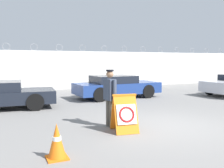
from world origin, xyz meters
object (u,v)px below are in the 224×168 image
Objects in this scene: barricade_sign at (125,113)px; security_guard at (110,95)px; traffic_cone_near at (57,141)px; parked_car_rear_sedan at (116,86)px.

barricade_sign is 0.82m from security_guard.
barricade_sign is 1.46× the size of traffic_cone_near.
traffic_cone_near is 8.47m from parked_car_rear_sedan.
security_guard reaches higher than parked_car_rear_sedan.
security_guard is 0.37× the size of parked_car_rear_sedan.
parked_car_rear_sedan reaches higher than barricade_sign.
security_guard is 2.76m from traffic_cone_near.
traffic_cone_near is (-1.99, -1.82, -0.60)m from security_guard.
security_guard is at bearing 42.53° from traffic_cone_near.
parked_car_rear_sedan is (4.68, 7.06, 0.26)m from traffic_cone_near.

